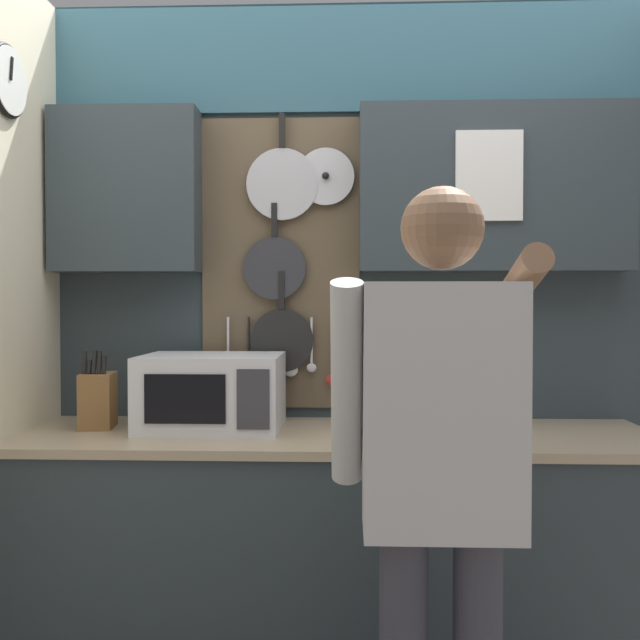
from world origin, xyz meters
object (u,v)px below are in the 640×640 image
Objects in this scene: microwave at (212,392)px; knife_block at (98,399)px; person at (441,461)px; utensil_crock at (369,405)px.

knife_block reaches higher than microwave.
person is (0.70, -0.74, -0.07)m from microwave.
microwave is 0.41m from knife_block.
person is (0.15, -0.74, -0.03)m from utensil_crock.
utensil_crock is at bearing 101.64° from person.
utensil_crock is at bearing 0.10° from microwave.
knife_block is 0.17× the size of person.
knife_block is (-0.41, 0.00, -0.03)m from microwave.
knife_block is 0.78× the size of utensil_crock.
person is at bearing -78.36° from utensil_crock.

